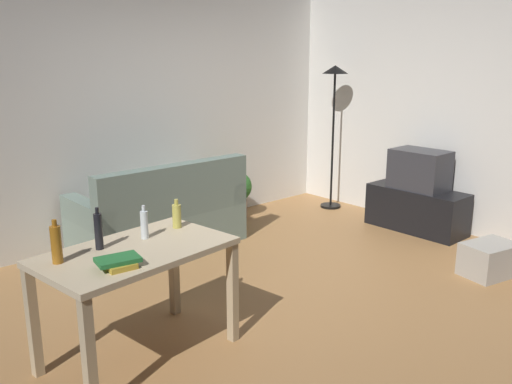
% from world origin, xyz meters
% --- Properties ---
extents(ground_plane, '(5.20, 4.40, 0.02)m').
position_xyz_m(ground_plane, '(0.00, 0.00, -0.01)').
color(ground_plane, '#9E7042').
extents(wall_rear, '(5.20, 0.10, 2.70)m').
position_xyz_m(wall_rear, '(0.00, 2.20, 1.35)').
color(wall_rear, silver).
rests_on(wall_rear, ground_plane).
extents(wall_right, '(0.10, 4.40, 2.70)m').
position_xyz_m(wall_right, '(2.60, 0.00, 1.35)').
color(wall_right, silver).
rests_on(wall_right, ground_plane).
extents(couch, '(1.68, 0.84, 0.92)m').
position_xyz_m(couch, '(-0.22, 1.59, 0.31)').
color(couch, slate).
rests_on(couch, ground_plane).
extents(tv_stand, '(0.44, 1.10, 0.48)m').
position_xyz_m(tv_stand, '(2.25, 0.17, 0.24)').
color(tv_stand, black).
rests_on(tv_stand, ground_plane).
extents(tv, '(0.41, 0.60, 0.44)m').
position_xyz_m(tv, '(2.25, 0.17, 0.70)').
color(tv, '#2D2D33').
rests_on(tv, tv_stand).
extents(torchiere_lamp, '(0.32, 0.32, 1.81)m').
position_xyz_m(torchiere_lamp, '(2.25, 1.44, 1.41)').
color(torchiere_lamp, black).
rests_on(torchiere_lamp, ground_plane).
extents(desk, '(1.27, 0.84, 0.76)m').
position_xyz_m(desk, '(-1.46, -0.09, 0.65)').
color(desk, '#C6B28E').
rests_on(desk, ground_plane).
extents(potted_plant, '(0.36, 0.36, 0.57)m').
position_xyz_m(potted_plant, '(1.05, 1.90, 0.33)').
color(potted_plant, brown).
rests_on(potted_plant, ground_plane).
extents(storage_box, '(0.54, 0.44, 0.30)m').
position_xyz_m(storage_box, '(1.60, -0.99, 0.15)').
color(storage_box, '#A8A399').
rests_on(storage_box, ground_plane).
extents(bottle_amber, '(0.06, 0.06, 0.27)m').
position_xyz_m(bottle_amber, '(-1.92, -0.00, 0.88)').
color(bottle_amber, '#9E6019').
rests_on(bottle_amber, desk).
extents(bottle_dark, '(0.05, 0.05, 0.27)m').
position_xyz_m(bottle_dark, '(-1.63, 0.05, 0.88)').
color(bottle_dark, black).
rests_on(bottle_dark, desk).
extents(bottle_clear, '(0.05, 0.05, 0.23)m').
position_xyz_m(bottle_clear, '(-1.31, 0.04, 0.86)').
color(bottle_clear, silver).
rests_on(bottle_clear, desk).
extents(bottle_squat, '(0.06, 0.06, 0.21)m').
position_xyz_m(bottle_squat, '(-1.02, 0.09, 0.85)').
color(bottle_squat, '#BCB24C').
rests_on(bottle_squat, desk).
extents(book_stack, '(0.27, 0.21, 0.06)m').
position_xyz_m(book_stack, '(-1.68, -0.30, 0.79)').
color(book_stack, '#B7932D').
rests_on(book_stack, desk).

